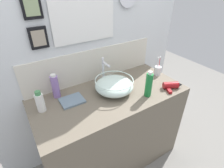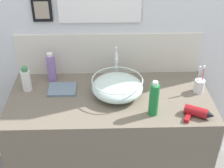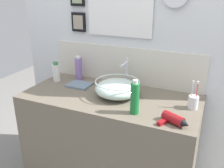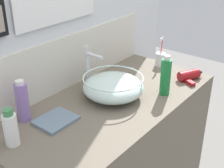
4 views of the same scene
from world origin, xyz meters
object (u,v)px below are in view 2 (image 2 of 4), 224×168
object	(u,v)px
glass_bowl_sink	(117,87)
shampoo_bottle	(26,80)
soap_dispenser	(154,99)
hand_towel	(62,89)
hair_drier	(198,113)
faucet	(116,63)
lotion_bottle	(51,68)
toothbrush_cup	(199,86)

from	to	relation	value
glass_bowl_sink	shampoo_bottle	world-z (taller)	shampoo_bottle
soap_dispenser	hand_towel	bearing A→B (deg)	155.01
hair_drier	faucet	bearing A→B (deg)	138.74
shampoo_bottle	lotion_bottle	bearing A→B (deg)	37.64
glass_bowl_sink	soap_dispenser	size ratio (longest dim) A/B	1.45
toothbrush_cup	hand_towel	distance (m)	0.93
faucet	shampoo_bottle	world-z (taller)	faucet
soap_dispenser	hair_drier	bearing A→B (deg)	-7.30
soap_dispenser	glass_bowl_sink	bearing A→B (deg)	135.35
hair_drier	hand_towel	xyz separation A→B (m)	(-0.85, 0.31, -0.02)
hair_drier	shampoo_bottle	world-z (taller)	shampoo_bottle
faucet	hair_drier	bearing A→B (deg)	-41.26
faucet	hair_drier	xyz separation A→B (m)	(0.48, -0.42, -0.12)
glass_bowl_sink	toothbrush_cup	distance (m)	0.55
glass_bowl_sink	faucet	world-z (taller)	faucet
soap_dispenser	lotion_bottle	bearing A→B (deg)	148.65
glass_bowl_sink	soap_dispenser	xyz separation A→B (m)	(0.21, -0.21, 0.04)
hand_towel	hair_drier	bearing A→B (deg)	-19.79
faucet	hand_towel	distance (m)	0.41
toothbrush_cup	soap_dispenser	world-z (taller)	soap_dispenser
toothbrush_cup	lotion_bottle	world-z (taller)	lotion_bottle
glass_bowl_sink	lotion_bottle	size ratio (longest dim) A/B	1.58
faucet	lotion_bottle	bearing A→B (deg)	177.33
faucet	lotion_bottle	world-z (taller)	faucet
glass_bowl_sink	faucet	xyz separation A→B (m)	(-0.00, 0.18, 0.08)
hand_towel	shampoo_bottle	bearing A→B (deg)	176.47
glass_bowl_sink	lotion_bottle	bearing A→B (deg)	156.50
lotion_bottle	faucet	bearing A→B (deg)	-2.67
soap_dispenser	shampoo_bottle	bearing A→B (deg)	160.76
glass_bowl_sink	hand_towel	size ratio (longest dim) A/B	1.81
faucet	soap_dispenser	bearing A→B (deg)	-61.36
soap_dispenser	shampoo_bottle	size ratio (longest dim) A/B	1.32
shampoo_bottle	toothbrush_cup	bearing A→B (deg)	-2.84
glass_bowl_sink	faucet	size ratio (longest dim) A/B	1.33
toothbrush_cup	lotion_bottle	xyz separation A→B (m)	(-1.01, 0.18, 0.05)
toothbrush_cup	shampoo_bottle	distance (m)	1.16
glass_bowl_sink	soap_dispenser	distance (m)	0.30
shampoo_bottle	hair_drier	bearing A→B (deg)	-16.42
toothbrush_cup	lotion_bottle	size ratio (longest dim) A/B	0.93
soap_dispenser	hand_towel	world-z (taller)	soap_dispenser
faucet	hair_drier	distance (m)	0.65
shampoo_bottle	hand_towel	xyz separation A→B (m)	(0.24, -0.01, -0.07)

